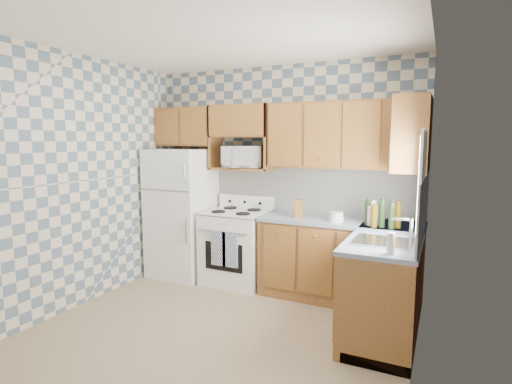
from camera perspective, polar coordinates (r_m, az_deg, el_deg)
floor at (r=3.98m, az=-5.61°, el=-19.44°), size 3.40×3.40×0.00m
back_wall at (r=5.01m, az=3.66°, el=2.30°), size 3.40×0.02×2.70m
right_wall at (r=3.07m, az=22.39°, el=-1.48°), size 0.02×3.20×2.70m
backsplash_back at (r=4.88m, az=7.97°, el=0.34°), size 2.60×0.02×0.56m
backsplash_right at (r=3.88m, az=22.79°, el=-1.98°), size 0.02×1.60×0.56m
refrigerator at (r=5.39m, az=-10.52°, el=-2.93°), size 0.75×0.70×1.68m
stove_body at (r=5.07m, az=-2.79°, el=-7.97°), size 0.76×0.65×0.90m
cooktop at (r=4.97m, az=-2.82°, el=-2.91°), size 0.76×0.65×0.02m
backguard at (r=5.20m, az=-1.39°, el=-1.39°), size 0.76×0.08×0.17m
dish_towel_left at (r=4.79m, az=-5.35°, el=-8.02°), size 0.20×0.02×0.41m
dish_towel_right at (r=4.72m, az=-3.74°, el=-8.25°), size 0.20×0.02×0.41m
base_cabinets_back at (r=4.65m, az=11.78°, el=-9.68°), size 1.75×0.60×0.88m
base_cabinets_right at (r=4.09m, az=18.09°, el=-12.31°), size 0.60×1.60×0.88m
countertop_back at (r=4.54m, az=11.91°, el=-4.13°), size 1.77×0.63×0.04m
countertop_right at (r=3.96m, az=18.29°, el=-6.02°), size 0.63×1.60×0.04m
upper_cabinets_back at (r=4.58m, az=12.65°, el=7.92°), size 1.75×0.33×0.74m
upper_cabinets_fridge at (r=5.46m, az=-9.78°, el=9.14°), size 0.82×0.33×0.50m
upper_cabinets_right at (r=4.29m, az=21.44°, el=7.64°), size 0.33×0.70×0.74m
microwave_shelf at (r=5.05m, az=-2.00°, el=3.31°), size 0.80×0.33×0.03m
microwave at (r=5.02m, az=-1.84°, el=5.04°), size 0.57×0.46×0.28m
sink at (r=3.62m, az=17.68°, el=-6.85°), size 0.48×0.40×0.03m
window at (r=3.50m, az=22.64°, el=1.20°), size 0.02×0.66×0.86m
bottle_0 at (r=4.22m, az=17.55°, el=-2.93°), size 0.06×0.06×0.28m
bottle_1 at (r=4.16m, az=18.83°, el=-3.25°), size 0.06×0.06×0.27m
bottle_2 at (r=4.24m, az=19.63°, el=-3.22°), size 0.06×0.06×0.25m
bottle_3 at (r=4.19m, az=16.50°, el=-3.36°), size 0.06×0.06×0.23m
bottle_4 at (r=4.30m, az=15.68°, el=-2.86°), size 0.06×0.06×0.26m
knife_block at (r=4.56m, az=6.05°, el=-2.38°), size 0.12×0.12×0.20m
electric_kettle at (r=4.32m, az=16.49°, el=-3.20°), size 0.16×0.16×0.20m
food_containers at (r=4.40m, az=11.43°, el=-3.50°), size 0.16×0.16×0.10m
soap_bottle at (r=3.26m, az=18.71°, el=-6.99°), size 0.06×0.06×0.17m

